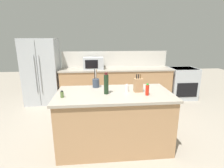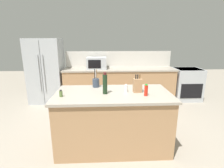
% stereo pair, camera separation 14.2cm
% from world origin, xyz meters
% --- Properties ---
extents(ground_plane, '(14.00, 14.00, 0.00)m').
position_xyz_m(ground_plane, '(0.00, 0.00, 0.00)').
color(ground_plane, gray).
extents(back_counter_run, '(3.14, 0.66, 0.94)m').
position_xyz_m(back_counter_run, '(0.30, 2.20, 0.47)').
color(back_counter_run, '#A87C54').
rests_on(back_counter_run, ground_plane).
extents(wall_backsplash, '(3.10, 0.03, 0.46)m').
position_xyz_m(wall_backsplash, '(0.30, 2.52, 1.17)').
color(wall_backsplash, beige).
rests_on(wall_backsplash, back_counter_run).
extents(kitchen_island, '(1.84, 0.96, 0.94)m').
position_xyz_m(kitchen_island, '(0.00, 0.00, 0.47)').
color(kitchen_island, '#A87C54').
rests_on(kitchen_island, ground_plane).
extents(refrigerator, '(0.90, 0.75, 1.77)m').
position_xyz_m(refrigerator, '(-1.76, 2.25, 0.88)').
color(refrigerator, '#ADB2B7').
rests_on(refrigerator, ground_plane).
extents(range_oven, '(0.76, 0.65, 0.92)m').
position_xyz_m(range_oven, '(2.29, 2.20, 0.47)').
color(range_oven, '#ADB2B7').
rests_on(range_oven, ground_plane).
extents(microwave, '(0.54, 0.39, 0.32)m').
position_xyz_m(microwave, '(-0.34, 2.20, 1.10)').
color(microwave, '#ADB2B7').
rests_on(microwave, back_counter_run).
extents(knife_block, '(0.14, 0.11, 0.29)m').
position_xyz_m(knife_block, '(0.39, 0.02, 1.05)').
color(knife_block, '#A87C54').
rests_on(knife_block, kitchen_island).
extents(utensil_crock, '(0.12, 0.12, 0.32)m').
position_xyz_m(utensil_crock, '(-0.29, 0.35, 1.02)').
color(utensil_crock, '#333D4C').
rests_on(utensil_crock, kitchen_island).
extents(hot_sauce_bottle, '(0.05, 0.05, 0.18)m').
position_xyz_m(hot_sauce_bottle, '(0.49, -0.17, 1.03)').
color(hot_sauce_bottle, red).
rests_on(hot_sauce_bottle, kitchen_island).
extents(salt_shaker, '(0.05, 0.05, 0.13)m').
position_xyz_m(salt_shaker, '(0.21, 0.04, 1.00)').
color(salt_shaker, silver).
rests_on(salt_shaker, kitchen_island).
extents(wine_bottle, '(0.07, 0.07, 0.34)m').
position_xyz_m(wine_bottle, '(-0.13, -0.04, 1.10)').
color(wine_bottle, black).
rests_on(wine_bottle, kitchen_island).
extents(spice_jar_oregano, '(0.05, 0.05, 0.10)m').
position_xyz_m(spice_jar_oregano, '(-0.78, -0.15, 0.99)').
color(spice_jar_oregano, '#567038').
rests_on(spice_jar_oregano, kitchen_island).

